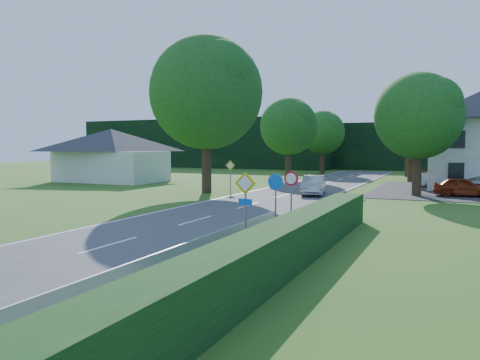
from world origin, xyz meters
The scene contains 27 objects.
road centered at (0.00, 20.00, 0.02)m, with size 7.00×80.00×0.04m, color #3B3B3E.
footpath centered at (4.95, 2.00, 0.02)m, with size 1.50×44.00×0.04m, color #27272A.
parking_pad centered at (12.00, 33.00, 0.02)m, with size 14.00×16.00×0.04m, color #27272A.
line_edge_left centered at (-3.25, 20.00, 0.04)m, with size 0.12×80.00×0.01m, color white.
line_edge_right centered at (3.25, 20.00, 0.04)m, with size 0.12×80.00×0.01m, color white.
line_centre centered at (0.00, 20.00, 0.04)m, with size 0.12×80.00×0.01m, color white, non-canonical shape.
guardrail centered at (3.85, -1.00, 0.34)m, with size 0.12×26.00×0.69m, color white, non-canonical shape.
hedge_right centered at (6.50, 0.00, 0.65)m, with size 1.20×30.00×1.30m, color black.
tree_main centered at (-6.00, 24.00, 5.82)m, with size 9.40×9.40×11.64m, color #174C17, non-canonical shape.
tree_left_far centered at (-5.00, 40.00, 4.29)m, with size 7.00×7.00×8.58m, color #174C17, non-canonical shape.
tree_right_far centered at (7.00, 42.00, 4.54)m, with size 7.40×7.40×9.09m, color #174C17, non-canonical shape.
tree_left_back centered at (-4.50, 52.00, 4.04)m, with size 6.60×6.60×8.07m, color #174C17, non-canonical shape.
tree_right_back centered at (6.00, 50.00, 3.78)m, with size 6.20×6.20×7.56m, color #174C17, non-canonical shape.
tree_right_mid centered at (8.50, 28.00, 4.29)m, with size 7.00×7.00×8.58m, color #174C17, non-canonical shape.
treeline_left centered at (-28.00, 62.00, 4.00)m, with size 44.00×6.00×8.00m, color black.
treeline_right centered at (8.00, 66.00, 3.50)m, with size 30.00×5.00×7.00m, color black.
bungalow_left centered at (-20.00, 30.00, 2.71)m, with size 11.00×6.50×5.20m.
streetlight centered at (8.06, 30.00, 4.46)m, with size 2.03×0.18×8.00m.
sign_priority_right centered at (4.30, 7.98, 1.80)m, with size 0.78×0.09×2.59m.
sign_roundabout centered at (4.30, 10.98, 1.67)m, with size 0.64×0.08×2.37m.
sign_speed_limit centered at (4.30, 12.97, 1.77)m, with size 0.64×0.11×2.37m.
sign_priority_left centered at (-4.50, 24.98, 1.72)m, with size 0.78×0.09×2.44m.
moving_car centered at (1.81, 25.50, 0.72)m, with size 1.45×4.15×1.37m, color #BABBC0.
motorcycle centered at (0.91, 31.52, 0.55)m, with size 0.68×1.94×1.02m, color black.
parked_car_red centered at (11.45, 28.78, 0.70)m, with size 1.56×3.87×1.32m, color maroon.
parked_car_silver_a centered at (10.31, 36.39, 0.79)m, with size 1.58×4.53×1.49m, color silver.
parasol centered at (8.64, 30.01, 0.96)m, with size 2.01×2.05×1.84m, color red.
Camera 1 is at (10.83, -6.71, 3.46)m, focal length 35.00 mm.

